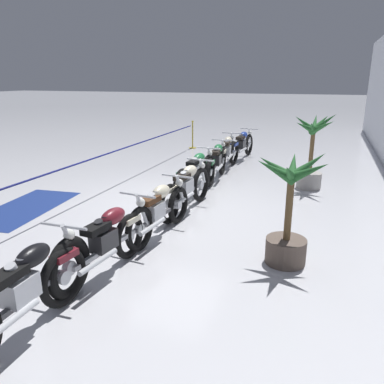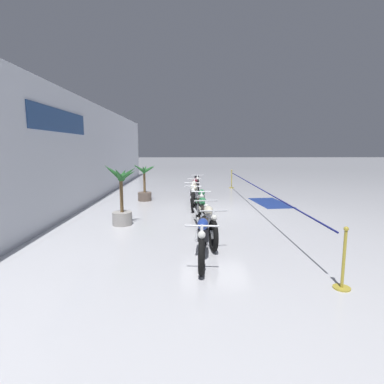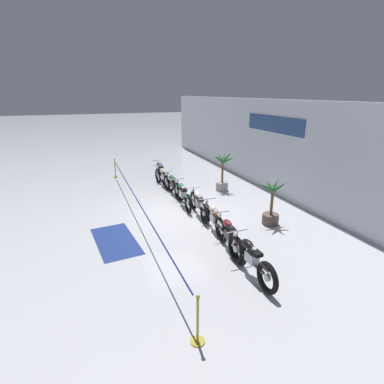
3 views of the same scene
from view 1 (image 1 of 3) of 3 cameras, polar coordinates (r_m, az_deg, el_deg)
name	(u,v)px [view 1 (image 1 of 3)]	position (r m, az deg, el deg)	size (l,w,h in m)	color
ground_plane	(165,198)	(8.38, -4.15, -0.99)	(120.00, 120.00, 0.00)	silver
motorcycle_blue_0	(242,145)	(12.46, 7.62, 7.07)	(2.38, 0.62, 0.94)	black
motorcycle_cream_1	(227,152)	(11.29, 5.37, 6.13)	(2.42, 0.64, 0.95)	black
motorcycle_green_2	(217,161)	(10.00, 3.80, 4.67)	(2.38, 0.62, 0.93)	black
motorcycle_green_3	(197,173)	(8.65, 0.69, 2.95)	(2.40, 0.62, 0.96)	black
motorcycle_cream_4	(187,188)	(7.45, -0.84, 0.58)	(2.18, 0.62, 0.95)	black
motorcycle_cream_5	(157,212)	(6.22, -5.42, -3.04)	(2.26, 0.62, 0.92)	black
motorcycle_maroon_6	(107,242)	(5.19, -12.84, -7.41)	(2.33, 0.62, 0.94)	black
motorcycle_black_7	(25,293)	(4.31, -24.06, -13.83)	(2.23, 0.62, 0.97)	black
potted_palm_left_of_row	(311,154)	(9.39, 17.74, 5.47)	(1.14, 1.00, 1.86)	gray
potted_palm_right_of_row	(288,218)	(5.46, 14.42, -3.86)	(0.97, 1.02, 1.69)	brown
stanchion_far_left	(133,150)	(10.10, -8.99, 6.36)	(12.28, 0.28, 1.05)	gold
floor_banner	(25,208)	(8.50, -24.13, -2.20)	(2.45, 1.18, 0.01)	navy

